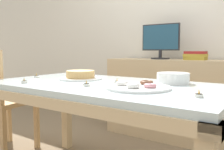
% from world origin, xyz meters
% --- Properties ---
extents(wall_back, '(8.00, 0.10, 2.60)m').
position_xyz_m(wall_back, '(0.00, 1.52, 1.30)').
color(wall_back, silver).
rests_on(wall_back, ground).
extents(dining_table, '(1.60, 0.87, 0.72)m').
position_xyz_m(dining_table, '(0.00, 0.00, 0.63)').
color(dining_table, silver).
rests_on(dining_table, ground).
extents(sideboard, '(1.42, 0.44, 0.84)m').
position_xyz_m(sideboard, '(0.00, 1.22, 0.42)').
color(sideboard, '#D1B284').
rests_on(sideboard, ground).
extents(computer_monitor, '(0.42, 0.20, 0.38)m').
position_xyz_m(computer_monitor, '(-0.16, 1.21, 1.03)').
color(computer_monitor, '#262628').
rests_on(computer_monitor, sideboard).
extents(book_stack, '(0.24, 0.19, 0.09)m').
position_xyz_m(book_stack, '(0.22, 1.22, 0.89)').
color(book_stack, '#B29933').
rests_on(book_stack, sideboard).
extents(cake_chocolate_round, '(0.31, 0.31, 0.07)m').
position_xyz_m(cake_chocolate_round, '(-0.28, 0.07, 0.75)').
color(cake_chocolate_round, white).
rests_on(cake_chocolate_round, dining_table).
extents(pastry_platter, '(0.37, 0.37, 0.04)m').
position_xyz_m(pastry_platter, '(0.29, -0.08, 0.73)').
color(pastry_platter, white).
rests_on(pastry_platter, dining_table).
extents(plate_stack, '(0.21, 0.21, 0.07)m').
position_xyz_m(plate_stack, '(0.37, 0.24, 0.76)').
color(plate_stack, white).
rests_on(plate_stack, dining_table).
extents(tealight_near_cakes, '(0.04, 0.04, 0.04)m').
position_xyz_m(tealight_near_cakes, '(0.65, -0.15, 0.73)').
color(tealight_near_cakes, silver).
rests_on(tealight_near_cakes, dining_table).
extents(tealight_right_edge, '(0.04, 0.04, 0.04)m').
position_xyz_m(tealight_right_edge, '(-0.01, -0.17, 0.73)').
color(tealight_right_edge, silver).
rests_on(tealight_right_edge, dining_table).
extents(tealight_centre, '(0.04, 0.04, 0.04)m').
position_xyz_m(tealight_centre, '(-0.44, -0.30, 0.73)').
color(tealight_centre, silver).
rests_on(tealight_centre, dining_table).
extents(tealight_near_front, '(0.04, 0.04, 0.04)m').
position_xyz_m(tealight_near_front, '(0.07, 0.03, 0.73)').
color(tealight_near_front, silver).
rests_on(tealight_near_front, dining_table).
extents(tealight_left_edge, '(0.04, 0.04, 0.04)m').
position_xyz_m(tealight_left_edge, '(-0.64, -0.05, 0.73)').
color(tealight_left_edge, silver).
rests_on(tealight_left_edge, dining_table).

